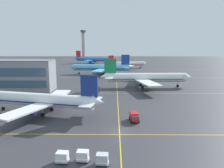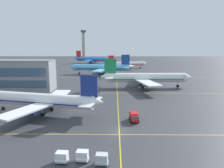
{
  "view_description": "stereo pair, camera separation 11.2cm",
  "coord_description": "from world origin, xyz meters",
  "px_view_note": "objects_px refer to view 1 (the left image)",
  "views": [
    {
      "loc": [
        -1.15,
        -46.28,
        19.29
      ],
      "look_at": [
        -1.98,
        28.65,
        5.45
      ],
      "focal_mm": 34.97,
      "sensor_mm": 36.0,
      "label": 1
    },
    {
      "loc": [
        -1.04,
        -46.28,
        19.29
      ],
      "look_at": [
        -1.98,
        28.65,
        5.45
      ],
      "focal_mm": 34.97,
      "sensor_mm": 36.0,
      "label": 2
    }
  ],
  "objects_px": {
    "airliner_front_gate": "(42,100)",
    "baggage_cart_row_second": "(83,156)",
    "service_truck_red_van": "(134,117)",
    "airliner_far_right_stand": "(92,59)",
    "airliner_second_row": "(145,78)",
    "baggage_cart_row_middle": "(102,159)",
    "control_tower": "(83,41)",
    "airliner_far_left_stand": "(126,64)",
    "baggage_cart_row_leftmost": "(62,157)",
    "airliner_third_row": "(101,68)"
  },
  "relations": [
    {
      "from": "airliner_front_gate",
      "to": "control_tower",
      "type": "distance_m",
      "value": 283.77
    },
    {
      "from": "airliner_far_left_stand",
      "to": "service_truck_red_van",
      "type": "relative_size",
      "value": 7.79
    },
    {
      "from": "service_truck_red_van",
      "to": "baggage_cart_row_middle",
      "type": "xyz_separation_m",
      "value": [
        -6.99,
        -20.45,
        -0.17
      ]
    },
    {
      "from": "airliner_far_right_stand",
      "to": "control_tower",
      "type": "height_order",
      "value": "control_tower"
    },
    {
      "from": "control_tower",
      "to": "baggage_cart_row_middle",
      "type": "bearing_deg",
      "value": -81.52
    },
    {
      "from": "baggage_cart_row_second",
      "to": "baggage_cart_row_leftmost",
      "type": "bearing_deg",
      "value": -172.39
    },
    {
      "from": "airliner_second_row",
      "to": "service_truck_red_van",
      "type": "xyz_separation_m",
      "value": [
        -8.81,
        -43.67,
        -3.2
      ]
    },
    {
      "from": "baggage_cart_row_leftmost",
      "to": "control_tower",
      "type": "relative_size",
      "value": 0.07
    },
    {
      "from": "airliner_far_right_stand",
      "to": "airliner_third_row",
      "type": "bearing_deg",
      "value": -80.17
    },
    {
      "from": "control_tower",
      "to": "airliner_front_gate",
      "type": "bearing_deg",
      "value": -84.37
    },
    {
      "from": "baggage_cart_row_leftmost",
      "to": "service_truck_red_van",
      "type": "bearing_deg",
      "value": 55.68
    },
    {
      "from": "airliner_second_row",
      "to": "airliner_far_right_stand",
      "type": "xyz_separation_m",
      "value": [
        -35.71,
        119.47,
        -0.09
      ]
    },
    {
      "from": "airliner_third_row",
      "to": "baggage_cart_row_second",
      "type": "height_order",
      "value": "airliner_third_row"
    },
    {
      "from": "airliner_second_row",
      "to": "airliner_third_row",
      "type": "height_order",
      "value": "airliner_second_row"
    },
    {
      "from": "control_tower",
      "to": "service_truck_red_van",
      "type": "bearing_deg",
      "value": -79.57
    },
    {
      "from": "airliner_far_left_stand",
      "to": "airliner_far_right_stand",
      "type": "relative_size",
      "value": 0.84
    },
    {
      "from": "airliner_far_left_stand",
      "to": "baggage_cart_row_middle",
      "type": "distance_m",
      "value": 142.27
    },
    {
      "from": "airliner_third_row",
      "to": "airliner_far_left_stand",
      "type": "xyz_separation_m",
      "value": [
        18.12,
        35.3,
        -0.78
      ]
    },
    {
      "from": "airliner_second_row",
      "to": "baggage_cart_row_middle",
      "type": "relative_size",
      "value": 14.66
    },
    {
      "from": "airliner_far_right_stand",
      "to": "airliner_front_gate",
      "type": "bearing_deg",
      "value": -89.36
    },
    {
      "from": "airliner_second_row",
      "to": "baggage_cart_row_middle",
      "type": "distance_m",
      "value": 66.13
    },
    {
      "from": "airliner_far_left_stand",
      "to": "baggage_cart_row_middle",
      "type": "bearing_deg",
      "value": -94.66
    },
    {
      "from": "airliner_second_row",
      "to": "baggage_cart_row_leftmost",
      "type": "bearing_deg",
      "value": -109.41
    },
    {
      "from": "airliner_front_gate",
      "to": "baggage_cart_row_middle",
      "type": "bearing_deg",
      "value": -55.39
    },
    {
      "from": "control_tower",
      "to": "airliner_third_row",
      "type": "bearing_deg",
      "value": -78.95
    },
    {
      "from": "airliner_third_row",
      "to": "control_tower",
      "type": "bearing_deg",
      "value": 101.05
    },
    {
      "from": "service_truck_red_van",
      "to": "airliner_far_right_stand",
      "type": "bearing_deg",
      "value": 99.36
    },
    {
      "from": "airliner_second_row",
      "to": "service_truck_red_van",
      "type": "relative_size",
      "value": 9.72
    },
    {
      "from": "airliner_far_right_stand",
      "to": "service_truck_red_van",
      "type": "distance_m",
      "value": 165.37
    },
    {
      "from": "airliner_front_gate",
      "to": "airliner_far_right_stand",
      "type": "bearing_deg",
      "value": 90.64
    },
    {
      "from": "airliner_front_gate",
      "to": "baggage_cart_row_second",
      "type": "xyz_separation_m",
      "value": [
        14.85,
        -25.3,
        -2.87
      ]
    },
    {
      "from": "airliner_far_left_stand",
      "to": "baggage_cart_row_middle",
      "type": "xyz_separation_m",
      "value": [
        -11.56,
        -141.78,
        -2.52
      ]
    },
    {
      "from": "airliner_second_row",
      "to": "service_truck_red_van",
      "type": "bearing_deg",
      "value": -101.41
    },
    {
      "from": "service_truck_red_van",
      "to": "airliner_second_row",
      "type": "bearing_deg",
      "value": 78.59
    },
    {
      "from": "airliner_front_gate",
      "to": "service_truck_red_van",
      "type": "height_order",
      "value": "airliner_front_gate"
    },
    {
      "from": "airliner_second_row",
      "to": "baggage_cart_row_leftmost",
      "type": "height_order",
      "value": "airliner_second_row"
    },
    {
      "from": "airliner_front_gate",
      "to": "baggage_cart_row_middle",
      "type": "height_order",
      "value": "airliner_front_gate"
    },
    {
      "from": "airliner_third_row",
      "to": "service_truck_red_van",
      "type": "xyz_separation_m",
      "value": [
        13.55,
        -86.03,
        -3.13
      ]
    },
    {
      "from": "baggage_cart_row_second",
      "to": "control_tower",
      "type": "bearing_deg",
      "value": 97.91
    },
    {
      "from": "baggage_cart_row_second",
      "to": "airliner_far_right_stand",
      "type": "bearing_deg",
      "value": 95.2
    },
    {
      "from": "airliner_far_left_stand",
      "to": "control_tower",
      "type": "xyz_separation_m",
      "value": [
        -57.49,
        166.22,
        20.37
      ]
    },
    {
      "from": "airliner_front_gate",
      "to": "airliner_second_row",
      "type": "xyz_separation_m",
      "value": [
        33.95,
        37.82,
        0.5
      ]
    },
    {
      "from": "airliner_second_row",
      "to": "baggage_cart_row_leftmost",
      "type": "relative_size",
      "value": 14.66
    },
    {
      "from": "airliner_front_gate",
      "to": "baggage_cart_row_second",
      "type": "relative_size",
      "value": 12.9
    },
    {
      "from": "service_truck_red_van",
      "to": "baggage_cart_row_middle",
      "type": "height_order",
      "value": "service_truck_red_van"
    },
    {
      "from": "baggage_cart_row_second",
      "to": "airliner_front_gate",
      "type": "bearing_deg",
      "value": 120.41
    },
    {
      "from": "airliner_far_right_stand",
      "to": "control_tower",
      "type": "xyz_separation_m",
      "value": [
        -26.01,
        124.4,
        19.61
      ]
    },
    {
      "from": "baggage_cart_row_second",
      "to": "control_tower",
      "type": "xyz_separation_m",
      "value": [
        -42.63,
        307.0,
        22.89
      ]
    },
    {
      "from": "baggage_cart_row_middle",
      "to": "airliner_far_right_stand",
      "type": "bearing_deg",
      "value": 96.19
    },
    {
      "from": "airliner_front_gate",
      "to": "baggage_cart_row_leftmost",
      "type": "xyz_separation_m",
      "value": [
        11.56,
        -25.75,
        -2.87
      ]
    }
  ]
}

